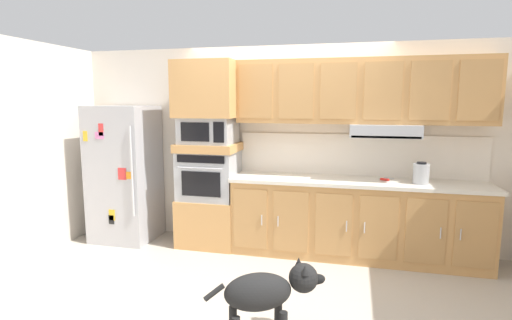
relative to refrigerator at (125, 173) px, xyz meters
name	(u,v)px	position (x,y,z in m)	size (l,w,h in m)	color
ground_plane	(268,275)	(2.07, -0.68, -0.88)	(9.60, 9.60, 0.00)	#B2A899
back_kitchen_wall	(287,146)	(2.07, 0.43, 0.37)	(6.20, 0.12, 2.50)	silver
side_panel_left	(36,150)	(-0.73, -0.68, 0.37)	(0.12, 7.10, 2.50)	silver
refrigerator	(125,173)	(0.00, 0.00, 0.00)	(0.76, 0.73, 1.76)	#ADADB2
oven_base_cabinet	(210,221)	(1.15, 0.07, -0.58)	(0.74, 0.62, 0.60)	tan
built_in_oven	(209,175)	(1.15, 0.07, 0.02)	(0.70, 0.62, 0.60)	#A8AAAF
appliance_mid_shelf	(209,147)	(1.15, 0.07, 0.37)	(0.74, 0.62, 0.10)	tan
microwave	(209,130)	(1.15, 0.07, 0.58)	(0.64, 0.54, 0.32)	#A8AAAF
appliance_upper_cabinet	(208,89)	(1.15, 0.07, 1.08)	(0.74, 0.62, 0.68)	tan
lower_cabinet_run	(355,220)	(2.96, 0.07, -0.44)	(2.87, 0.63, 0.88)	tan
countertop_slab	(357,182)	(2.96, 0.07, 0.02)	(2.91, 0.64, 0.04)	silver
backsplash_panel	(358,155)	(2.96, 0.36, 0.29)	(2.91, 0.02, 0.50)	white
upper_cabinet_with_hood	(362,94)	(2.98, 0.19, 1.02)	(2.87, 0.48, 0.88)	tan
screwdriver	(385,179)	(3.27, 0.11, 0.05)	(0.16, 0.16, 0.03)	red
electric_kettle	(421,173)	(3.64, 0.02, 0.15)	(0.17, 0.17, 0.24)	#A8AAAF
dog	(268,291)	(2.32, -1.81, -0.48)	(0.88, 0.50, 0.61)	black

